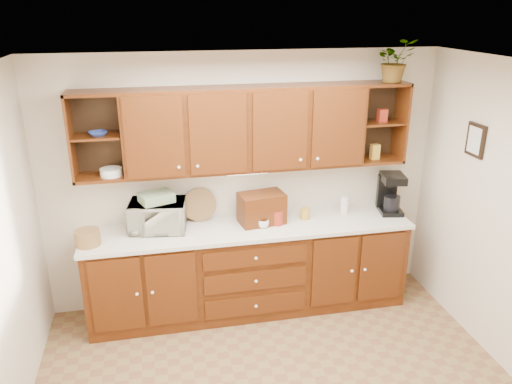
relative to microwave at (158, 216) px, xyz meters
name	(u,v)px	position (x,y,z in m)	size (l,w,h in m)	color
ceiling	(294,74)	(0.88, -1.54, 1.51)	(4.00, 4.00, 0.00)	white
back_wall	(244,182)	(0.88, 0.21, 0.21)	(4.00, 4.00, 0.00)	beige
base_cabinets	(250,269)	(0.88, -0.09, -0.64)	(3.20, 0.60, 0.90)	#3B1706
countertop	(250,228)	(0.88, -0.10, -0.17)	(3.24, 0.64, 0.04)	silver
upper_cabinets	(247,128)	(0.89, 0.05, 0.81)	(3.20, 0.33, 0.80)	#3B1706
undercabinet_light	(247,172)	(0.88, -0.01, 0.38)	(0.40, 0.05, 0.03)	white
framed_picture	(476,140)	(2.86, -0.64, 0.76)	(0.03, 0.24, 0.30)	black
wicker_basket	(87,238)	(-0.64, -0.20, -0.08)	(0.22, 0.22, 0.14)	olive
microwave	(158,216)	(0.00, 0.00, 0.00)	(0.53, 0.36, 0.29)	beige
towel_stack	(156,197)	(0.00, 0.00, 0.19)	(0.30, 0.22, 0.09)	#BFC55D
wine_bottle	(168,218)	(0.09, -0.05, -0.01)	(0.06, 0.06, 0.27)	black
woven_tray	(200,219)	(0.42, 0.15, -0.14)	(0.34, 0.34, 0.02)	olive
bread_box	(262,208)	(1.02, -0.03, 0.01)	(0.44, 0.28, 0.31)	#3B1706
mug_tree	(263,220)	(1.02, -0.08, -0.10)	(0.28, 0.27, 0.30)	#3B1706
canister_red	(277,218)	(1.16, -0.11, -0.07)	(0.12, 0.12, 0.15)	maroon
canister_white	(344,205)	(1.92, 0.02, -0.05)	(0.08, 0.08, 0.19)	white
canister_yellow	(305,214)	(1.47, -0.03, -0.09)	(0.10, 0.10, 0.11)	gold
coffee_maker	(390,194)	(2.40, -0.03, 0.06)	(0.28, 0.33, 0.42)	black
bowl_stack	(98,134)	(-0.47, 0.01, 0.83)	(0.16, 0.16, 0.04)	navy
plate_stack	(111,172)	(-0.39, 0.01, 0.47)	(0.20, 0.20, 0.07)	white
pantry_box_yellow	(375,152)	(2.20, 0.01, 0.51)	(0.09, 0.07, 0.15)	gold
pantry_box_red	(382,115)	(2.25, 0.03, 0.88)	(0.09, 0.08, 0.13)	maroon
potted_plant	(395,61)	(2.33, 0.01, 1.41)	(0.37, 0.32, 0.41)	#999999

